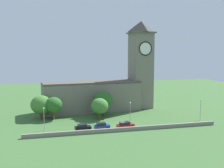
# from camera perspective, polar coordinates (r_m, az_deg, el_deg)

# --- Properties ---
(ground_plane) EXTENTS (200.00, 200.00, 0.00)m
(ground_plane) POSITION_cam_1_polar(r_m,az_deg,el_deg) (89.95, -0.81, -6.41)
(ground_plane) COLOR #3D6633
(church) EXTENTS (40.25, 12.57, 31.63)m
(church) POSITION_cam_1_polar(r_m,az_deg,el_deg) (95.76, -0.63, -0.21)
(church) COLOR slate
(church) RESTS_ON ground
(quay_barrier) EXTENTS (51.67, 0.70, 1.04)m
(quay_barrier) POSITION_cam_1_polar(r_m,az_deg,el_deg) (71.23, 2.90, -9.50)
(quay_barrier) COLOR gray
(quay_barrier) RESTS_ON ground
(car_black) EXTENTS (4.32, 2.37, 1.78)m
(car_black) POSITION_cam_1_polar(r_m,az_deg,el_deg) (71.84, -6.20, -9.07)
(car_black) COLOR black
(car_black) RESTS_ON ground
(car_blue) EXTENTS (4.15, 2.31, 1.80)m
(car_blue) POSITION_cam_1_polar(r_m,az_deg,el_deg) (72.81, -2.18, -8.82)
(car_blue) COLOR #233D9E
(car_blue) RESTS_ON ground
(car_red) EXTENTS (4.80, 2.72, 1.81)m
(car_red) POSITION_cam_1_polar(r_m,az_deg,el_deg) (73.62, 2.82, -8.64)
(car_red) COLOR red
(car_red) RESTS_ON ground
(streetlamp_west_end) EXTENTS (0.44, 0.44, 6.19)m
(streetlamp_west_end) POSITION_cam_1_polar(r_m,az_deg,el_deg) (72.75, -14.17, -6.35)
(streetlamp_west_end) COLOR #9EA0A5
(streetlamp_west_end) RESTS_ON ground
(streetlamp_west_mid) EXTENTS (0.44, 0.44, 6.78)m
(streetlamp_west_mid) POSITION_cam_1_polar(r_m,az_deg,el_deg) (75.21, 3.85, -5.47)
(streetlamp_west_mid) COLOR #9EA0A5
(streetlamp_west_mid) RESTS_ON ground
(streetlamp_central) EXTENTS (0.44, 0.44, 6.29)m
(streetlamp_central) POSITION_cam_1_polar(r_m,az_deg,el_deg) (85.71, 18.20, -4.48)
(streetlamp_central) COLOR #9EA0A5
(streetlamp_central) RESTS_ON ground
(tree_by_tower) EXTENTS (6.15, 6.15, 7.89)m
(tree_by_tower) POSITION_cam_1_polar(r_m,az_deg,el_deg) (87.02, -1.90, -3.44)
(tree_by_tower) COLOR brown
(tree_by_tower) RESTS_ON ground
(tree_riverside_west) EXTENTS (6.33, 6.33, 7.35)m
(tree_riverside_west) POSITION_cam_1_polar(r_m,az_deg,el_deg) (85.48, -14.73, -4.26)
(tree_riverside_west) COLOR brown
(tree_riverside_west) RESTS_ON ground
(tree_churchyard) EXTENTS (5.33, 5.33, 6.94)m
(tree_churchyard) POSITION_cam_1_polar(r_m,az_deg,el_deg) (84.17, -12.26, -4.33)
(tree_churchyard) COLOR brown
(tree_churchyard) RESTS_ON ground
(tree_riverside_east) EXTENTS (5.35, 5.35, 6.54)m
(tree_riverside_east) POSITION_cam_1_polar(r_m,az_deg,el_deg) (82.71, -2.64, -4.67)
(tree_riverside_east) COLOR brown
(tree_riverside_east) RESTS_ON ground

